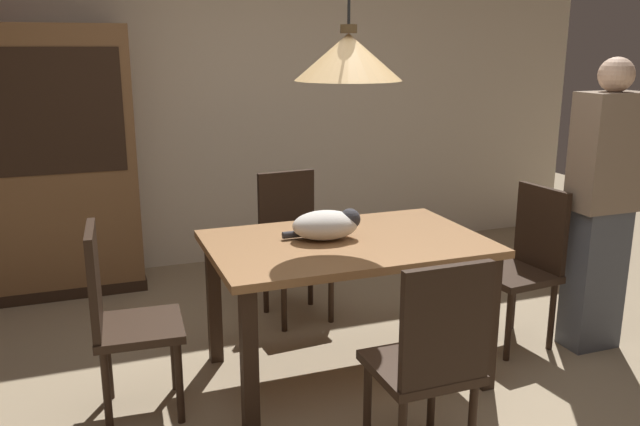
# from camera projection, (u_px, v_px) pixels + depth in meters

# --- Properties ---
(ground) EXTENTS (10.00, 10.00, 0.00)m
(ground) POSITION_uv_depth(u_px,v_px,m) (361.00, 424.00, 3.06)
(ground) COLOR #998466
(back_wall) EXTENTS (6.40, 0.10, 2.90)m
(back_wall) POSITION_uv_depth(u_px,v_px,m) (227.00, 80.00, 5.10)
(back_wall) COLOR beige
(back_wall) RESTS_ON ground
(dining_table) EXTENTS (1.40, 0.90, 0.75)m
(dining_table) POSITION_uv_depth(u_px,v_px,m) (346.00, 259.00, 3.37)
(dining_table) COLOR olive
(dining_table) RESTS_ON ground
(chair_right_side) EXTENTS (0.44, 0.44, 0.93)m
(chair_right_side) POSITION_uv_depth(u_px,v_px,m) (525.00, 259.00, 3.79)
(chair_right_side) COLOR black
(chair_right_side) RESTS_ON ground
(chair_far_back) EXTENTS (0.43, 0.43, 0.93)m
(chair_far_back) POSITION_uv_depth(u_px,v_px,m) (293.00, 238.00, 4.20)
(chair_far_back) COLOR black
(chair_far_back) RESTS_ON ground
(chair_left_side) EXTENTS (0.42, 0.42, 0.93)m
(chair_left_side) POSITION_uv_depth(u_px,v_px,m) (120.00, 314.00, 3.03)
(chair_left_side) COLOR black
(chair_left_side) RESTS_ON ground
(chair_near_front) EXTENTS (0.40, 0.40, 0.93)m
(chair_near_front) POSITION_uv_depth(u_px,v_px,m) (430.00, 357.00, 2.61)
(chair_near_front) COLOR black
(chair_near_front) RESTS_ON ground
(cat_sleeping) EXTENTS (0.39, 0.26, 0.16)m
(cat_sleeping) POSITION_uv_depth(u_px,v_px,m) (327.00, 225.00, 3.34)
(cat_sleeping) COLOR silver
(cat_sleeping) RESTS_ON dining_table
(pendant_lamp) EXTENTS (0.52, 0.52, 1.30)m
(pendant_lamp) POSITION_uv_depth(u_px,v_px,m) (348.00, 56.00, 3.12)
(pendant_lamp) COLOR #E5B775
(hutch_bookcase) EXTENTS (1.12, 0.45, 1.85)m
(hutch_bookcase) POSITION_uv_depth(u_px,v_px,m) (52.00, 169.00, 4.50)
(hutch_bookcase) COLOR brown
(hutch_bookcase) RESTS_ON ground
(person_standing) EXTENTS (0.36, 0.22, 1.66)m
(person_standing) POSITION_uv_depth(u_px,v_px,m) (602.00, 207.00, 3.66)
(person_standing) COLOR #4C515B
(person_standing) RESTS_ON ground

